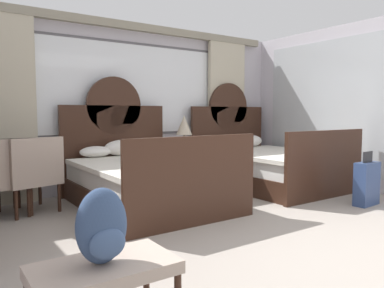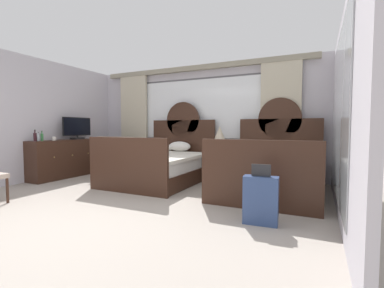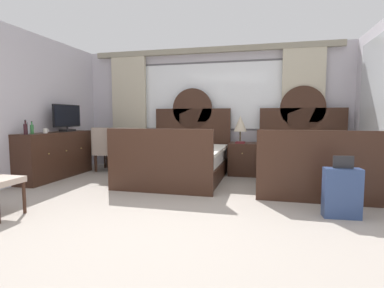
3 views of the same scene
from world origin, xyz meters
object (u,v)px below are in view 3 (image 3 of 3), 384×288
Objects in this scene: dresser_minibar at (56,155)px; suitcase_on_floor at (342,193)px; tv_flatscreen at (67,118)px; bed_near_mirror at (308,164)px; bottle_wine_dark at (26,129)px; nightstand_between_beds at (243,159)px; cup_on_dresser at (45,131)px; bottle_soda_green at (32,129)px; table_lamp_on_nightstand at (240,124)px; armchair_by_window_left at (125,148)px; book_on_nightstand at (240,142)px; bottle_water_clear at (28,130)px; armchair_by_window_centre at (111,147)px; bed_near_window at (179,160)px; armchair_by_window_right at (110,147)px.

suitcase_on_floor is (4.79, -1.20, -0.15)m from dresser_minibar.
tv_flatscreen reaches higher than dresser_minibar.
bottle_wine_dark is at bearing -164.65° from bed_near_mirror.
nightstand_between_beds is at bearing 150.15° from bed_near_mirror.
suitcase_on_floor is (4.72, -0.85, -0.63)m from cup_on_dresser.
bottle_soda_green reaches higher than dresser_minibar.
table_lamp_on_nightstand reaches higher than armchair_by_window_left.
book_on_nightstand is at bearing 22.64° from cup_on_dresser.
book_on_nightstand is 0.32× the size of tv_flatscreen.
book_on_nightstand is 3.87m from bottle_wine_dark.
bottle_soda_green is (0.04, 0.06, 0.01)m from bottle_water_clear.
armchair_by_window_centre is 4.66m from suitcase_on_floor.
armchair_by_window_centre reaches higher than dresser_minibar.
bed_near_mirror is 1.56m from table_lamp_on_nightstand.
tv_flatscreen is 7.50× the size of cup_on_dresser.
bed_near_mirror is 9.23× the size of bottle_wine_dark.
cup_on_dresser is 0.11× the size of armchair_by_window_left.
book_on_nightstand is (-1.21, 0.55, 0.31)m from bed_near_mirror.
bottle_water_clear is 0.26× the size of suitcase_on_floor.
bed_near_window is 2.64m from bottle_soda_green.
dresser_minibar is 15.82× the size of cup_on_dresser.
dresser_minibar is 8.97× the size of bottle_water_clear.
nightstand_between_beds is 2.51× the size of book_on_nightstand.
bed_near_window is 2.69m from bottle_wine_dark.
table_lamp_on_nightstand is 0.58× the size of armchair_by_window_centre.
bed_near_mirror is 3.44× the size of nightstand_between_beds.
nightstand_between_beds is 2.99× the size of bottle_soda_green.
nightstand_between_beds is at bearing 29.16° from bottle_wine_dark.
bottle_water_clear is at bearing -152.06° from table_lamp_on_nightstand.
bottle_wine_dark is (0.04, -0.76, 0.54)m from dresser_minibar.
bottle_wine_dark is at bearing -151.93° from book_on_nightstand.
armchair_by_window_centre is (0.57, 1.28, -0.41)m from cup_on_dresser.
table_lamp_on_nightstand is 2.87× the size of bottle_water_clear.
book_on_nightstand is 2.80m from armchair_by_window_centre.
table_lamp_on_nightstand is 0.67× the size of tv_flatscreen.
armchair_by_window_centre and armchair_by_window_right have the same top height.
bottle_wine_dark is (-3.46, -1.93, 0.65)m from nightstand_between_beds.
armchair_by_window_right is at bearing 173.92° from bed_near_mirror.
armchair_by_window_centre is (0.63, 0.59, -0.65)m from tv_flatscreen.
armchair_by_window_centre is 1.30× the size of suitcase_on_floor.
dresser_minibar is at bearing 102.26° from cup_on_dresser.
bottle_soda_green reaches higher than armchair_by_window_left.
table_lamp_on_nightstand is at bearing 30.10° from bottle_wine_dark.
book_on_nightstand is 2.46m from armchair_by_window_left.
armchair_by_window_centre is at bearing 152.78° from suitcase_on_floor.
armchair_by_window_left reaches higher than suitcase_on_floor.
armchair_by_window_right is at bearing -177.50° from book_on_nightstand.
bed_near_window is 10.29× the size of bottle_soda_green.
bed_near_mirror is at bearing 13.66° from bottle_water_clear.
bed_near_mirror is 4.82m from bottle_wine_dark.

